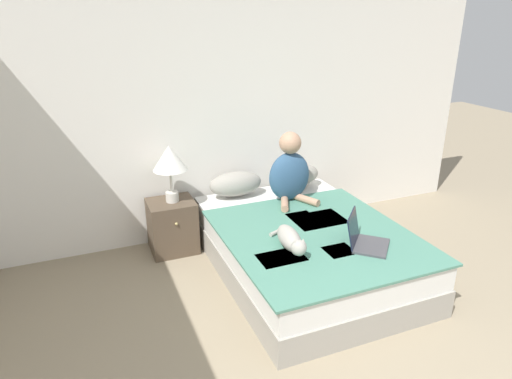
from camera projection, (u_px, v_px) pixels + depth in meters
name	position (u px, v px, depth m)	size (l,w,h in m)	color
wall_back	(230.00, 111.00, 4.53)	(5.67, 0.05, 2.55)	white
bed	(305.00, 249.00, 4.06)	(1.52, 2.08, 0.47)	#9E998E
pillow_near	(236.00, 184.00, 4.57)	(0.54, 0.27, 0.24)	gray
pillow_far	(295.00, 175.00, 4.80)	(0.54, 0.27, 0.24)	gray
person_sitting	(290.00, 172.00, 4.40)	(0.42, 0.41, 0.68)	#33567A
cat_tabby	(291.00, 239.00, 3.54)	(0.24, 0.58, 0.18)	#A8A399
laptop_open	(365.00, 240.00, 3.60)	(0.45, 0.45, 0.26)	#424247
nightstand	(172.00, 226.00, 4.42)	(0.44, 0.41, 0.52)	brown
table_lamp	(170.00, 160.00, 4.19)	(0.32, 0.32, 0.55)	beige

